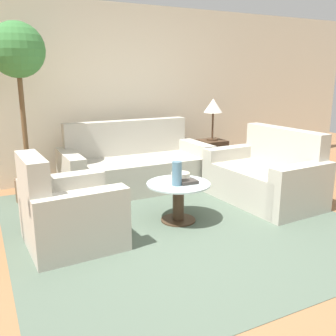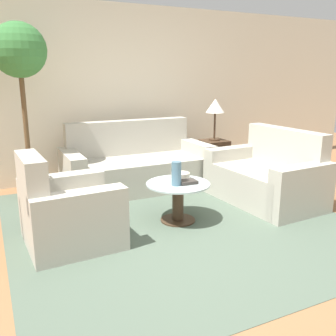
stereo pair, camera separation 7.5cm
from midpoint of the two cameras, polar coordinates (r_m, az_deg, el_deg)
ground_plane at (r=3.55m, az=4.83°, el=-12.50°), size 14.00×14.00×0.00m
wall_back at (r=5.85m, az=-10.32°, el=11.14°), size 10.00×0.06×2.60m
rug at (r=4.20m, az=1.04°, el=-8.00°), size 3.55×3.63×0.01m
sofa_main at (r=5.34m, az=-5.50°, el=0.11°), size 2.04×0.91×0.93m
armchair at (r=3.68m, az=-15.85°, el=-7.01°), size 0.88×0.88×0.90m
loveseat at (r=4.93m, az=14.44°, el=-1.48°), size 0.94×1.47×0.92m
coffee_table at (r=4.10m, az=1.06°, el=-4.39°), size 0.70×0.70×0.44m
side_table at (r=5.91m, az=6.30°, el=1.45°), size 0.38×0.38×0.59m
table_lamp at (r=5.79m, az=6.52°, el=9.13°), size 0.28×0.28×0.63m
potted_plant at (r=4.93m, az=-22.22°, el=13.82°), size 0.65×0.65×2.19m
vase at (r=3.94m, az=0.82°, el=-0.84°), size 0.11×0.11×0.26m
bowl at (r=4.22m, az=1.39°, el=-1.16°), size 0.21×0.21×0.07m
book_stack at (r=4.04m, az=2.51°, el=-2.11°), size 0.20×0.15×0.04m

